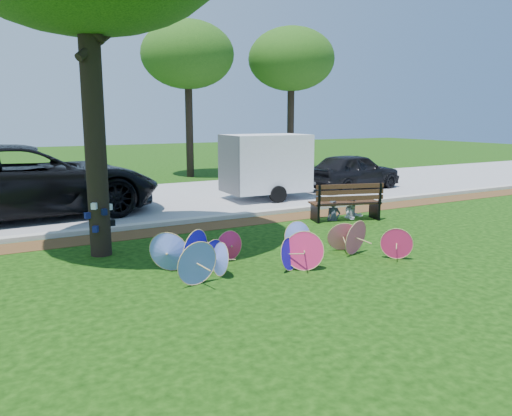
% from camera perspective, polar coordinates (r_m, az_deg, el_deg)
% --- Properties ---
extents(ground, '(90.00, 90.00, 0.00)m').
position_cam_1_polar(ground, '(9.54, 3.17, -7.51)').
color(ground, black).
rests_on(ground, ground).
extents(mulch_strip, '(90.00, 1.00, 0.01)m').
position_cam_1_polar(mulch_strip, '(13.44, -7.02, -2.24)').
color(mulch_strip, '#472D16').
rests_on(mulch_strip, ground).
extents(curb, '(90.00, 0.30, 0.12)m').
position_cam_1_polar(curb, '(14.06, -8.08, -1.47)').
color(curb, '#B7B5AD').
rests_on(curb, ground).
extents(street, '(90.00, 8.00, 0.01)m').
position_cam_1_polar(street, '(17.96, -12.78, 0.79)').
color(street, gray).
rests_on(street, ground).
extents(parasol_pile, '(5.16, 2.04, 0.85)m').
position_cam_1_polar(parasol_pile, '(9.92, 1.04, -4.60)').
color(parasol_pile, '#5F76E1').
rests_on(parasol_pile, ground).
extents(black_van, '(7.82, 3.88, 2.13)m').
position_cam_1_polar(black_van, '(16.12, -24.81, 2.81)').
color(black_van, black).
rests_on(black_van, ground).
extents(dark_pickup, '(4.52, 2.32, 1.47)m').
position_cam_1_polar(dark_pickup, '(20.64, 11.04, 4.13)').
color(dark_pickup, black).
rests_on(dark_pickup, ground).
extents(cargo_trailer, '(2.94, 1.94, 2.60)m').
position_cam_1_polar(cargo_trailer, '(17.79, 1.15, 5.17)').
color(cargo_trailer, white).
rests_on(cargo_trailer, ground).
extents(park_bench, '(2.18, 1.31, 1.07)m').
position_cam_1_polar(park_bench, '(14.51, 10.11, 0.74)').
color(park_bench, black).
rests_on(park_bench, ground).
extents(person_left, '(0.47, 0.36, 1.16)m').
position_cam_1_polar(person_left, '(14.33, 8.90, 0.85)').
color(person_left, '#363E4A').
rests_on(person_left, ground).
extents(person_right, '(0.71, 0.61, 1.27)m').
position_cam_1_polar(person_right, '(14.75, 11.06, 1.27)').
color(person_right, silver).
rests_on(person_right, ground).
extents(bg_trees, '(22.93, 5.35, 7.40)m').
position_cam_1_polar(bg_trees, '(23.44, -13.59, 17.10)').
color(bg_trees, black).
rests_on(bg_trees, ground).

